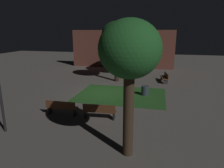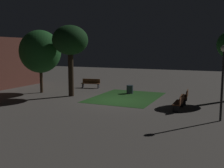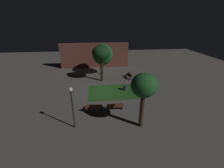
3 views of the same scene
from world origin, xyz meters
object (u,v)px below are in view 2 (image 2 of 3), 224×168
Objects in this scene: bench_lawn_edge at (185,96)px; trash_bin at (130,89)px; bench_path_side at (180,102)px; bench_back_row at (91,83)px; tree_back_right at (70,41)px; tree_right_canopy at (40,52)px; lamp_post_near_wall at (223,69)px.

bench_lawn_edge is 2.53× the size of trash_bin.
bench_path_side is 0.97× the size of bench_back_row.
tree_back_right is 7.84× the size of trash_bin.
bench_lawn_edge is 12.58m from tree_right_canopy.
lamp_post_near_wall is (-3.10, -11.35, -1.63)m from tree_back_right.
tree_back_right reaches higher than bench_path_side.
bench_path_side and bench_back_row have the same top height.
bench_back_row is 2.56× the size of trash_bin.
tree_back_right is at bearing 81.41° from bench_path_side.
bench_lawn_edge is 0.34× the size of tree_right_canopy.
bench_lawn_edge reaches higher than trash_bin.
bench_back_row is at bearing -31.94° from tree_right_canopy.
bench_path_side is 0.45× the size of lamp_post_near_wall.
tree_back_right is at bearing -171.71° from bench_back_row.
bench_lawn_edge is 5.26m from lamp_post_near_wall.
bench_lawn_edge is at bearing 31.28° from lamp_post_near_wall.
tree_back_right is (-4.58, -0.67, 3.93)m from bench_back_row.
lamp_post_near_wall is at bearing -103.34° from tree_right_canopy.
lamp_post_near_wall is (-3.47, -14.64, -0.79)m from tree_right_canopy.
bench_back_row reaches higher than trash_bin.
lamp_post_near_wall is (-7.68, -12.01, 2.30)m from bench_back_row.
tree_back_right reaches higher than lamp_post_near_wall.
bench_path_side is 2.49× the size of trash_bin.
bench_lawn_edge and bench_back_row have the same top height.
trash_bin is at bearing -108.29° from bench_back_row.
bench_path_side is at bearing -98.59° from tree_back_right.
trash_bin is at bearing 66.81° from bench_lawn_edge.
trash_bin is (3.05, -3.96, -4.05)m from tree_back_right.
tree_right_canopy is 3.42m from tree_back_right.
tree_right_canopy is at bearing 76.66° from lamp_post_near_wall.
trash_bin is at bearing -69.71° from tree_right_canopy.
tree_right_canopy is at bearing 110.29° from trash_bin.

